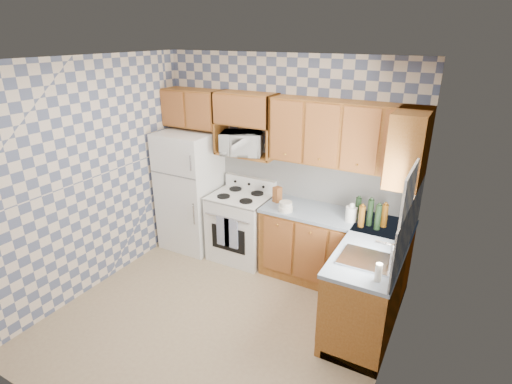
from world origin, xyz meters
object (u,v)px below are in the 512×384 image
refrigerator (191,191)px  microwave (242,143)px  stove_body (241,227)px  electric_kettle (351,214)px

refrigerator → microwave: 1.09m
microwave → stove_body: bearing=-94.0°
refrigerator → microwave: (0.78, 0.12, 0.76)m
stove_body → electric_kettle: (1.50, -0.06, 0.56)m
refrigerator → microwave: size_ratio=3.19×
microwave → electric_kettle: microwave is taller
stove_body → microwave: 1.15m
refrigerator → stove_body: refrigerator is taller
stove_body → microwave: bearing=105.5°
electric_kettle → stove_body: bearing=177.8°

